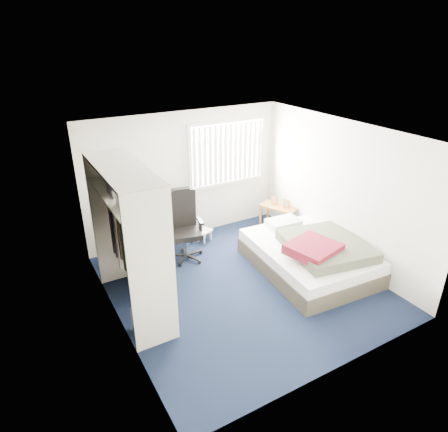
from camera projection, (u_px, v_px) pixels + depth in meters
name	position (u px, v px, depth m)	size (l,w,h in m)	color
ground	(242.00, 285.00, 6.57)	(4.20, 4.20, 0.00)	black
room_shell	(244.00, 200.00, 5.94)	(4.20, 4.20, 4.20)	silver
window_assembly	(228.00, 153.00, 7.91)	(1.72, 0.09, 1.32)	white
closet	(130.00, 228.00, 5.46)	(0.64, 1.84, 2.22)	beige
desk	(156.00, 216.00, 7.30)	(1.51, 1.09, 1.14)	black
office_chair	(185.00, 232.00, 7.21)	(0.70, 0.70, 1.29)	black
footstool	(204.00, 233.00, 7.89)	(0.35, 0.32, 0.23)	white
nightstand	(279.00, 209.00, 8.26)	(0.65, 0.84, 0.70)	brown
bed	(310.00, 255.00, 6.87)	(1.78, 2.28, 0.71)	#3D382C
pine_box	(151.00, 316.00, 5.61)	(0.42, 0.31, 0.31)	#9F7A4F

